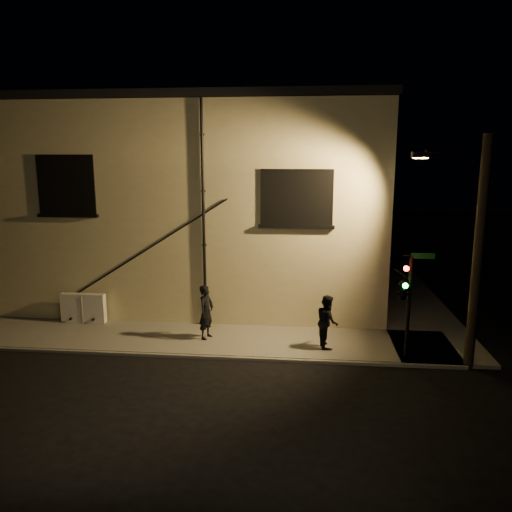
# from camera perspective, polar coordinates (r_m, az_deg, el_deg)

# --- Properties ---
(ground) EXTENTS (90.00, 90.00, 0.00)m
(ground) POSITION_cam_1_polar(r_m,az_deg,el_deg) (16.45, -1.53, -11.73)
(ground) COLOR black
(sidewalk) EXTENTS (21.00, 16.00, 0.12)m
(sidewalk) POSITION_cam_1_polar(r_m,az_deg,el_deg) (20.43, 3.47, -6.89)
(sidewalk) COLOR slate
(sidewalk) RESTS_ON ground
(building) EXTENTS (16.20, 12.23, 8.80)m
(building) POSITION_cam_1_polar(r_m,az_deg,el_deg) (24.59, -5.90, 6.53)
(building) COLOR beige
(building) RESTS_ON ground
(utility_cabinet) EXTENTS (1.73, 0.29, 1.14)m
(utility_cabinet) POSITION_cam_1_polar(r_m,az_deg,el_deg) (20.46, -19.12, -5.64)
(utility_cabinet) COLOR white
(utility_cabinet) RESTS_ON sidewalk
(pedestrian_a) EXTENTS (0.66, 0.81, 1.91)m
(pedestrian_a) POSITION_cam_1_polar(r_m,az_deg,el_deg) (17.69, -5.71, -6.38)
(pedestrian_a) COLOR black
(pedestrian_a) RESTS_ON sidewalk
(pedestrian_b) EXTENTS (0.82, 0.97, 1.79)m
(pedestrian_b) POSITION_cam_1_polar(r_m,az_deg,el_deg) (17.00, 8.15, -7.39)
(pedestrian_b) COLOR black
(pedestrian_b) RESTS_ON sidewalk
(traffic_signal) EXTENTS (1.27, 2.00, 3.39)m
(traffic_signal) POSITION_cam_1_polar(r_m,az_deg,el_deg) (16.23, 16.54, -3.56)
(traffic_signal) COLOR black
(traffic_signal) RESTS_ON sidewalk
(streetlamp_pole) EXTENTS (2.02, 1.39, 7.08)m
(streetlamp_pole) POSITION_cam_1_polar(r_m,az_deg,el_deg) (16.19, 23.68, 0.86)
(streetlamp_pole) COLOR black
(streetlamp_pole) RESTS_ON ground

